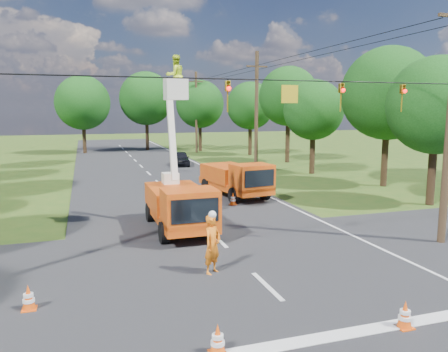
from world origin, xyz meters
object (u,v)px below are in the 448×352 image
object	(u,v)px
distant_car	(181,158)
ground_worker	(212,245)
traffic_cone_2	(216,212)
tree_right_d	(288,96)
pole_right_mid	(256,113)
tree_far_c	(200,104)
traffic_cone_1	(405,315)
tree_right_a	(437,106)
traffic_cone_4	(29,298)
tree_right_e	(250,106)
pole_right_far	(196,112)
tree_far_a	(83,103)
tree_right_b	(388,94)
tree_right_c	(314,110)
second_truck	(236,178)
traffic_cone_3	(233,199)
bucket_truck	(179,194)
traffic_cone_0	(218,340)
tree_far_b	(146,99)
traffic_cone_7	(237,180)

from	to	relation	value
distant_car	ground_worker	bearing A→B (deg)	-90.87
traffic_cone_2	tree_right_d	distance (m)	25.45
pole_right_mid	tree_far_c	xyz separation A→B (m)	(1.00, 22.00, 0.96)
traffic_cone_1	tree_right_a	xyz separation A→B (m)	(11.30, 11.35, 5.20)
traffic_cone_4	tree_right_e	bearing A→B (deg)	60.68
traffic_cone_2	pole_right_far	world-z (taller)	pole_right_far
tree_far_a	pole_right_far	bearing A→B (deg)	-12.53
tree_right_a	tree_right_b	world-z (taller)	tree_right_b
tree_right_a	tree_right_c	size ratio (longest dim) A/B	1.06
second_truck	traffic_cone_4	world-z (taller)	second_truck
tree_right_a	tree_right_c	bearing A→B (deg)	91.32
traffic_cone_1	tree_right_b	bearing A→B (deg)	53.59
tree_right_a	tree_right_e	size ratio (longest dim) A/B	0.96
ground_worker	traffic_cone_3	size ratio (longest dim) A/B	2.77
ground_worker	traffic_cone_1	size ratio (longest dim) A/B	2.77
ground_worker	distant_car	bearing A→B (deg)	42.18
traffic_cone_2	tree_right_b	bearing A→B (deg)	21.12
pole_right_far	tree_far_c	distance (m)	2.43
bucket_truck	tree_right_d	size ratio (longest dim) A/B	0.79
traffic_cone_2	pole_right_far	size ratio (longest dim) A/B	0.07
traffic_cone_4	tree_right_d	distance (m)	36.21
traffic_cone_4	tree_far_a	world-z (taller)	tree_far_a
distant_car	tree_far_a	bearing A→B (deg)	129.02
ground_worker	tree_far_a	size ratio (longest dim) A/B	0.21
traffic_cone_3	tree_far_c	bearing A→B (deg)	78.41
distant_car	traffic_cone_0	xyz separation A→B (m)	(-6.27, -32.70, -0.32)
ground_worker	traffic_cone_1	xyz separation A→B (m)	(3.45, -4.94, -0.63)
tree_right_a	tree_right_b	xyz separation A→B (m)	(1.50, 6.00, 0.87)
traffic_cone_0	tree_far_a	bearing A→B (deg)	92.98
tree_far_c	tree_far_a	bearing A→B (deg)	176.05
pole_right_mid	pole_right_far	distance (m)	20.00
traffic_cone_0	traffic_cone_2	bearing A→B (deg)	73.37
pole_right_far	tree_right_a	distance (m)	34.37
second_truck	tree_right_c	bearing A→B (deg)	29.61
second_truck	traffic_cone_0	bearing A→B (deg)	-119.74
traffic_cone_1	traffic_cone_2	size ratio (longest dim) A/B	1.00
traffic_cone_0	traffic_cone_2	xyz separation A→B (m)	(3.48, 11.64, 0.00)
tree_right_b	tree_far_c	xyz separation A→B (m)	(-5.50, 30.00, -0.37)
traffic_cone_0	tree_far_b	distance (m)	50.77
ground_worker	tree_far_c	distance (m)	44.04
tree_far_a	distant_car	bearing A→B (deg)	-60.27
traffic_cone_7	tree_right_c	size ratio (longest dim) A/B	0.09
traffic_cone_0	tree_right_e	bearing A→B (deg)	67.86
pole_right_mid	second_truck	bearing A→B (deg)	-119.07
tree_right_d	tree_far_b	world-z (taller)	tree_far_b
bucket_truck	traffic_cone_7	xyz separation A→B (m)	(6.42, 10.50, -1.29)
second_truck	tree_right_b	xyz separation A→B (m)	(11.25, 0.55, 5.27)
tree_far_c	traffic_cone_0	bearing A→B (deg)	-104.30
tree_right_d	tree_right_e	distance (m)	8.11
traffic_cone_1	traffic_cone_4	world-z (taller)	same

